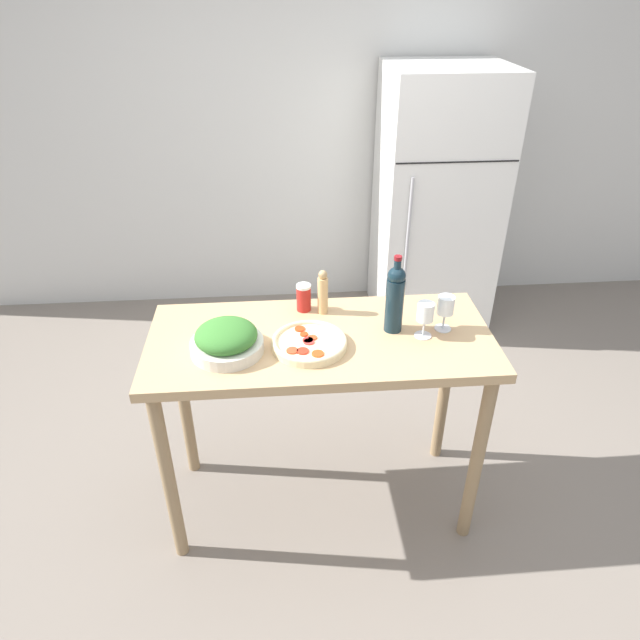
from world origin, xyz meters
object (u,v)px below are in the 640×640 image
object	(u,v)px
refrigerator	(436,203)
pepper_mill	(323,293)
wine_bottle	(395,297)
salad_bowl	(227,340)
wine_glass_near	(425,314)
homemade_pizza	(309,343)
salt_canister	(304,297)
wine_glass_far	(446,307)

from	to	relation	value
refrigerator	pepper_mill	distance (m)	1.75
wine_bottle	salad_bowl	distance (m)	0.68
wine_glass_near	homemade_pizza	bearing A→B (deg)	-174.99
homemade_pizza	wine_glass_near	bearing A→B (deg)	5.01
refrigerator	salt_canister	size ratio (longest dim) A/B	14.20
salad_bowl	homemade_pizza	xyz separation A→B (m)	(0.32, 0.01, -0.04)
refrigerator	homemade_pizza	distance (m)	2.00
refrigerator	wine_bottle	xyz separation A→B (m)	(-0.62, -1.65, 0.23)
salt_canister	wine_glass_near	bearing A→B (deg)	-27.74
homemade_pizza	refrigerator	bearing A→B (deg)	61.15
refrigerator	wine_glass_far	size ratio (longest dim) A/B	11.36
wine_glass_near	wine_glass_far	bearing A→B (deg)	25.59
wine_glass_far	refrigerator	bearing A→B (deg)	76.21
refrigerator	wine_bottle	bearing A→B (deg)	-110.43
wine_bottle	salt_canister	size ratio (longest dim) A/B	2.73
wine_bottle	wine_glass_near	bearing A→B (deg)	-27.04
refrigerator	wine_glass_near	bearing A→B (deg)	-106.37
wine_bottle	wine_glass_far	xyz separation A→B (m)	(0.21, -0.01, -0.05)
wine_glass_far	homemade_pizza	distance (m)	0.57
wine_glass_near	homemade_pizza	distance (m)	0.47
refrigerator	salt_canister	world-z (taller)	refrigerator
refrigerator	salad_bowl	world-z (taller)	refrigerator
refrigerator	salad_bowl	distance (m)	2.18
salt_canister	salad_bowl	bearing A→B (deg)	-136.85
salt_canister	pepper_mill	bearing A→B (deg)	-18.96
pepper_mill	salad_bowl	size ratio (longest dim) A/B	0.71
pepper_mill	salad_bowl	distance (m)	0.48
wine_glass_near	pepper_mill	size ratio (longest dim) A/B	0.76
homemade_pizza	salad_bowl	bearing A→B (deg)	-178.80
wine_glass_far	salad_bowl	bearing A→B (deg)	-173.98
salad_bowl	homemade_pizza	world-z (taller)	salad_bowl
wine_bottle	wine_glass_far	size ratio (longest dim) A/B	2.19
pepper_mill	homemade_pizza	bearing A→B (deg)	-106.14
wine_bottle	homemade_pizza	bearing A→B (deg)	-164.28
salt_canister	homemade_pizza	bearing A→B (deg)	-89.02
wine_glass_far	salt_canister	xyz separation A→B (m)	(-0.56, 0.20, -0.04)
wine_glass_near	homemade_pizza	size ratio (longest dim) A/B	0.51
wine_glass_near	salt_canister	bearing A→B (deg)	152.26
wine_glass_far	pepper_mill	distance (m)	0.51
pepper_mill	homemade_pizza	world-z (taller)	pepper_mill
refrigerator	wine_bottle	world-z (taller)	refrigerator
refrigerator	wine_bottle	distance (m)	1.78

